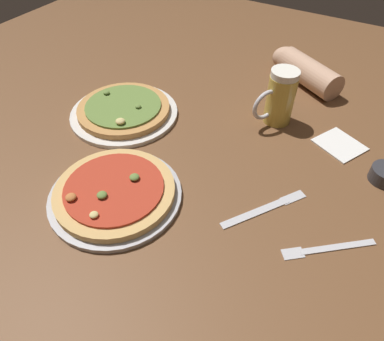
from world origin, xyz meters
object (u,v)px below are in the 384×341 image
Objects in this scene: knife_right at (265,208)px; diner_arm at (303,69)px; beer_mug_dark at (279,98)px; pizza_plate_far at (124,110)px; napkin_folded at (340,144)px; pizza_plate_near at (115,193)px; fork_left at (327,248)px.

diner_arm reaches higher than knife_right.
beer_mug_dark is 0.82× the size of knife_right.
napkin_folded is at bearing 17.46° from pizza_plate_far.
pizza_plate_near is 0.33m from pizza_plate_far.
beer_mug_dark is (0.40, 0.20, 0.06)m from pizza_plate_far.
knife_right is (0.10, -0.33, -0.08)m from beer_mug_dark.
pizza_plate_near is 2.69× the size of napkin_folded.
napkin_folded is (0.19, -0.02, -0.08)m from beer_mug_dark.
pizza_plate_far reaches higher than knife_right.
fork_left is (0.65, -0.16, -0.01)m from pizza_plate_far.
beer_mug_dark is at bearing -87.87° from diner_arm.
fork_left is 0.68m from diner_arm.
fork_left is at bearing -13.89° from pizza_plate_far.
beer_mug_dark is 0.35m from knife_right.
pizza_plate_far is at bearing -162.54° from napkin_folded.
pizza_plate_far is at bearing 165.77° from knife_right.
pizza_plate_near is 0.35m from knife_right.
beer_mug_dark is (0.21, 0.47, 0.06)m from pizza_plate_near.
napkin_folded reaches higher than fork_left.
beer_mug_dark is 0.96× the size of fork_left.
napkin_folded is at bearing -4.88° from beer_mug_dark.
knife_right is at bearing 167.26° from fork_left.
diner_arm reaches higher than pizza_plate_far.
beer_mug_dark is 0.27m from diner_arm.
pizza_plate_far is 0.61m from diner_arm.
knife_right is at bearing 24.52° from pizza_plate_near.
diner_arm is (-0.20, 0.28, 0.04)m from napkin_folded.
napkin_folded is 0.43× the size of diner_arm.
pizza_plate_far is 1.19× the size of diner_arm.
pizza_plate_near is 1.57× the size of knife_right.
diner_arm is (-0.26, 0.63, 0.04)m from fork_left.
napkin_folded is at bearing 99.83° from fork_left.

